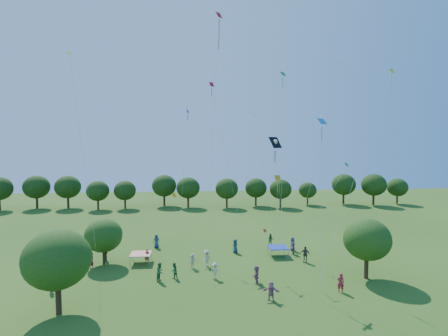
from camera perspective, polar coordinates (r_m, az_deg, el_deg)
near_tree_west at (r=30.57m, az=-25.59°, el=-13.30°), size 5.12×5.12×6.61m
near_tree_north at (r=40.93m, az=-19.08°, el=-10.37°), size 4.05×4.05×5.03m
near_tree_east at (r=37.41m, az=22.32°, el=-10.73°), size 4.53×4.53×5.93m
treeline at (r=73.27m, az=-4.31°, el=-3.20°), size 88.01×8.77×6.77m
tent_red_stripe at (r=40.77m, az=-13.44°, el=-13.48°), size 2.20×2.20×1.10m
tent_blue at (r=42.53m, az=8.76°, el=-12.68°), size 2.20×2.20×1.10m
crowd_person_0 at (r=44.86m, az=11.14°, el=-12.08°), size 0.92×0.90×1.69m
crowd_person_1 at (r=34.26m, az=18.50°, el=-17.33°), size 0.71×0.54×1.70m
crowd_person_2 at (r=46.66m, az=7.65°, el=-11.50°), size 0.78×0.45×1.55m
crowd_person_3 at (r=38.38m, az=-5.16°, el=-14.89°), size 1.11×0.70×1.58m
crowd_person_4 at (r=36.23m, az=-26.32°, el=-16.25°), size 1.02×1.14×1.81m
crowd_person_5 at (r=31.40m, az=7.68°, el=-19.28°), size 1.58×0.98×1.60m
crowd_person_6 at (r=46.05m, az=-10.98°, el=-11.63°), size 0.97×0.77×1.73m
crowd_person_7 at (r=40.73m, az=-12.44°, el=-13.85°), size 0.60×0.40×1.57m
crowd_person_8 at (r=35.50m, az=-10.39°, el=-16.33°), size 0.78×1.01×1.80m
crowd_person_9 at (r=38.76m, az=-2.85°, el=-14.51°), size 1.22×1.19×1.81m
crowd_person_10 at (r=41.01m, az=13.09°, el=-13.56°), size 1.17×0.90×1.82m
crowd_person_11 at (r=43.49m, az=11.21°, el=-12.73°), size 1.02×1.48×1.49m
crowd_person_12 at (r=43.28m, az=1.85°, el=-12.61°), size 0.90×0.92×1.69m
crowd_person_13 at (r=40.62m, az=-20.83°, el=-13.95°), size 0.77×0.71×1.73m
crowd_person_14 at (r=35.99m, az=-8.16°, el=-16.25°), size 0.81×0.84×1.54m
crowd_person_15 at (r=35.57m, az=-1.44°, el=-16.41°), size 1.13×0.95×1.60m
crowd_person_16 at (r=42.90m, az=-18.78°, el=-12.88°), size 0.94×1.16×1.81m
crowd_person_17 at (r=34.57m, az=5.31°, el=-16.93°), size 1.05×1.70×1.71m
pirate_kite at (r=34.75m, az=8.42°, el=3.89°), size 1.53×2.88×12.56m
red_high_kite at (r=37.78m, az=-1.18°, el=17.10°), size 2.09×5.28×25.73m
small_kite_0 at (r=44.91m, az=-1.01°, el=8.52°), size 4.07×2.93×19.77m
small_kite_1 at (r=45.59m, az=-8.14°, el=-5.21°), size 0.66×2.95×5.46m
small_kite_2 at (r=39.80m, az=-22.70°, el=7.23°), size 3.63×3.87×21.69m
small_kite_3 at (r=43.57m, az=18.04°, el=-1.96°), size 6.80×2.19×9.62m
small_kite_4 at (r=32.67m, az=15.70°, el=4.01°), size 1.63×3.73×14.20m
small_kite_5 at (r=44.71m, az=-6.31°, el=3.88°), size 1.40×3.12×16.28m
small_kite_6 at (r=38.17m, az=16.80°, el=8.65°), size 3.62×4.37×20.15m
small_kite_7 at (r=46.12m, az=5.84°, el=3.68°), size 2.55×3.82×15.98m
small_kite_8 at (r=35.49m, az=6.00°, el=-11.40°), size 2.86×2.81×3.31m
small_kite_9 at (r=36.98m, az=8.76°, el=-3.40°), size 1.40×3.87×8.66m
small_kite_10 at (r=34.79m, az=23.30°, el=6.79°), size 8.34×3.64×18.90m
small_kite_11 at (r=41.26m, az=9.54°, el=9.35°), size 0.76×0.87×20.15m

